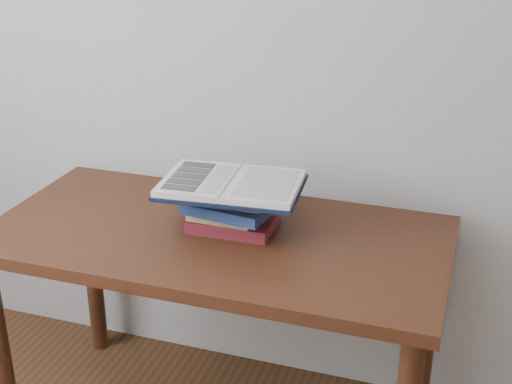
% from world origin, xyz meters
% --- Properties ---
extents(desk, '(1.32, 0.66, 0.71)m').
position_xyz_m(desk, '(-0.10, 1.38, 0.61)').
color(desk, '#402210').
rests_on(desk, ground).
extents(book_stack, '(0.26, 0.21, 0.13)m').
position_xyz_m(book_stack, '(-0.07, 1.41, 0.77)').
color(book_stack, maroon).
rests_on(book_stack, desk).
extents(open_book, '(0.41, 0.31, 0.03)m').
position_xyz_m(open_book, '(-0.06, 1.41, 0.85)').
color(open_book, black).
rests_on(open_book, book_stack).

